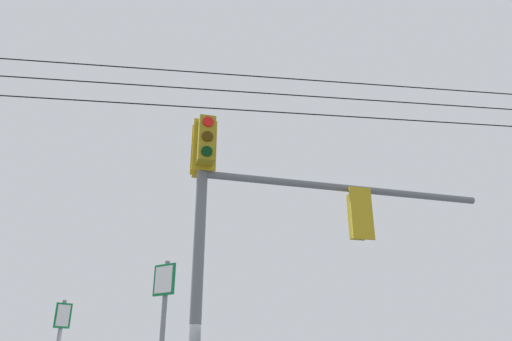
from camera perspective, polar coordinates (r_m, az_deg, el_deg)
signal_mast_assembly at (r=9.13m, az=-0.31°, el=-5.11°), size 3.64×5.21×6.24m
overhead_wire_span at (r=10.13m, az=-13.17°, el=9.46°), size 13.00×25.47×1.29m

